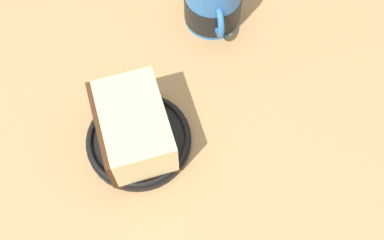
% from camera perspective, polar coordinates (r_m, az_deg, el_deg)
% --- Properties ---
extents(ground_plane, '(1.15, 1.15, 0.03)m').
position_cam_1_polar(ground_plane, '(0.62, -3.15, -0.38)').
color(ground_plane, tan).
extents(small_plate, '(0.14, 0.14, 0.02)m').
position_cam_1_polar(small_plate, '(0.59, -6.75, -2.46)').
color(small_plate, black).
rests_on(small_plate, ground_plane).
extents(cake_slice, '(0.13, 0.14, 0.07)m').
position_cam_1_polar(cake_slice, '(0.56, -7.42, -1.00)').
color(cake_slice, '#472814').
rests_on(cake_slice, small_plate).
extents(tea_mug, '(0.08, 0.10, 0.09)m').
position_cam_1_polar(tea_mug, '(0.67, 2.67, 14.85)').
color(tea_mug, '#3372BF').
rests_on(tea_mug, ground_plane).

